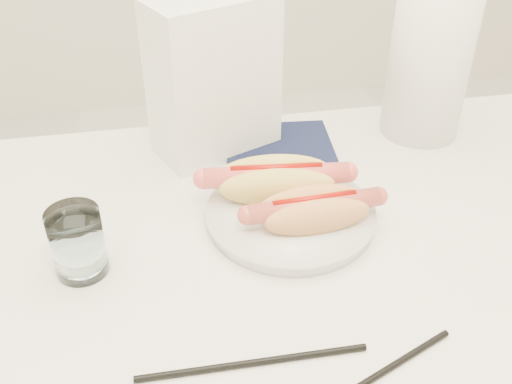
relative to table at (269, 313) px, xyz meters
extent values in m
cube|color=white|center=(0.00, 0.00, 0.04)|extent=(1.20, 0.80, 0.04)
cylinder|color=silver|center=(0.54, 0.34, -0.34)|extent=(0.04, 0.04, 0.71)
cylinder|color=white|center=(0.05, 0.10, 0.07)|extent=(0.22, 0.22, 0.02)
ellipsoid|color=#EDC95F|center=(0.04, 0.12, 0.10)|extent=(0.16, 0.06, 0.05)
ellipsoid|color=#EDC95F|center=(0.04, 0.16, 0.10)|extent=(0.16, 0.06, 0.05)
ellipsoid|color=#EDC95F|center=(0.04, 0.14, 0.09)|extent=(0.14, 0.07, 0.03)
cylinder|color=#EC5953|center=(0.04, 0.14, 0.11)|extent=(0.20, 0.05, 0.03)
cylinder|color=#990A05|center=(0.04, 0.14, 0.12)|extent=(0.12, 0.02, 0.01)
ellipsoid|color=#E49759|center=(0.07, 0.05, 0.10)|extent=(0.14, 0.04, 0.05)
ellipsoid|color=#E49759|center=(0.07, 0.08, 0.10)|extent=(0.14, 0.04, 0.05)
ellipsoid|color=#E49759|center=(0.07, 0.07, 0.09)|extent=(0.13, 0.06, 0.03)
cylinder|color=#C44F45|center=(0.07, 0.07, 0.11)|extent=(0.17, 0.03, 0.03)
cylinder|color=#990A05|center=(0.07, 0.07, 0.12)|extent=(0.11, 0.01, 0.01)
cylinder|color=white|center=(-0.22, 0.05, 0.10)|extent=(0.06, 0.06, 0.09)
cylinder|color=black|center=(-0.04, -0.12, 0.06)|extent=(0.24, 0.01, 0.01)
cylinder|color=black|center=(0.06, -0.17, 0.06)|extent=(0.21, 0.09, 0.01)
cube|color=white|center=(-0.02, 0.31, 0.18)|extent=(0.21, 0.16, 0.24)
cube|color=#101532|center=(0.07, 0.28, 0.06)|extent=(0.18, 0.18, 0.01)
cylinder|color=white|center=(0.32, 0.30, 0.20)|extent=(0.15, 0.15, 0.28)
camera|label=1|loc=(-0.11, -0.50, 0.55)|focal=41.54mm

